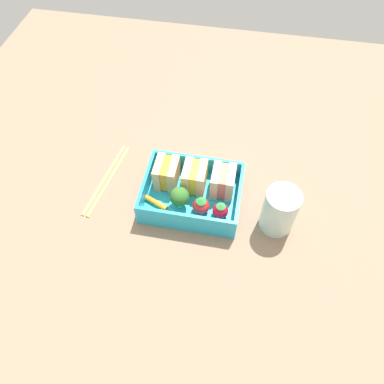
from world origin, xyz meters
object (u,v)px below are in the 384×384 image
object	(u,v)px
sandwich_center_left	(195,177)
strawberry_left	(220,210)
broccoli_floret	(179,197)
chopstick_pair	(107,179)
drinking_glass	(279,211)
sandwich_center	(223,181)
strawberry_far_left	(201,206)
carrot_stick_far_left	(155,202)
sandwich_left	(167,173)

from	to	relation	value
sandwich_center_left	strawberry_left	world-z (taller)	sandwich_center_left
broccoli_floret	strawberry_left	distance (cm)	7.76
broccoli_floret	chopstick_pair	bearing A→B (deg)	165.18
drinking_glass	strawberry_left	bearing A→B (deg)	-176.11
sandwich_center	drinking_glass	world-z (taller)	drinking_glass
strawberry_far_left	strawberry_left	world-z (taller)	strawberry_far_left
broccoli_floret	drinking_glass	xyz separation A→B (cm)	(17.79, -0.04, 0.50)
broccoli_floret	carrot_stick_far_left	bearing A→B (deg)	-173.83
drinking_glass	broccoli_floret	bearing A→B (deg)	179.86
sandwich_center_left	drinking_glass	bearing A→B (deg)	-17.87
sandwich_center	chopstick_pair	world-z (taller)	sandwich_center
broccoli_floret	strawberry_left	xyz separation A→B (cm)	(7.62, -0.73, -1.24)
strawberry_left	sandwich_center_left	bearing A→B (deg)	134.70
sandwich_center_left	broccoli_floret	distance (cm)	5.42
broccoli_floret	chopstick_pair	xyz separation A→B (cm)	(-15.72, 4.16, -3.64)
chopstick_pair	drinking_glass	bearing A→B (deg)	-7.15
carrot_stick_far_left	strawberry_left	distance (cm)	12.27
strawberry_left	chopstick_pair	bearing A→B (deg)	168.16
sandwich_center	drinking_glass	distance (cm)	11.75
sandwich_center	strawberry_far_left	size ratio (longest dim) A/B	1.46
sandwich_center_left	strawberry_far_left	bearing A→B (deg)	-68.58
sandwich_center	broccoli_floret	distance (cm)	8.86
sandwich_center_left	drinking_glass	distance (cm)	16.75
carrot_stick_far_left	drinking_glass	bearing A→B (deg)	1.16
carrot_stick_far_left	broccoli_floret	distance (cm)	5.15
sandwich_center_left	strawberry_far_left	xyz separation A→B (cm)	(2.18, -5.54, -0.91)
sandwich_left	broccoli_floret	size ratio (longest dim) A/B	1.16
sandwich_left	sandwich_center_left	bearing A→B (deg)	0.00
chopstick_pair	drinking_glass	world-z (taller)	drinking_glass
sandwich_left	broccoli_floret	bearing A→B (deg)	-55.25
strawberry_far_left	drinking_glass	distance (cm)	13.86
sandwich_left	carrot_stick_far_left	size ratio (longest dim) A/B	1.03
carrot_stick_far_left	strawberry_left	world-z (taller)	strawberry_left
sandwich_left	strawberry_far_left	bearing A→B (deg)	-36.24
sandwich_left	strawberry_left	distance (cm)	12.63
sandwich_center_left	sandwich_center	xyz separation A→B (cm)	(5.39, 0.00, 0.00)
sandwich_left	sandwich_center_left	world-z (taller)	same
broccoli_floret	drinking_glass	distance (cm)	17.79
sandwich_left	chopstick_pair	bearing A→B (deg)	-175.62
broccoli_floret	strawberry_far_left	distance (cm)	4.21
sandwich_left	sandwich_center	size ratio (longest dim) A/B	1.00
strawberry_far_left	carrot_stick_far_left	bearing A→B (deg)	-179.69
sandwich_center_left	sandwich_center	world-z (taller)	same
sandwich_left	sandwich_center	world-z (taller)	same
sandwich_left	strawberry_left	bearing A→B (deg)	-27.58
sandwich_left	drinking_glass	distance (cm)	21.94
sandwich_center_left	chopstick_pair	bearing A→B (deg)	-176.96
strawberry_far_left	drinking_glass	size ratio (longest dim) A/B	0.41
strawberry_left	drinking_glass	bearing A→B (deg)	3.89
sandwich_center_left	strawberry_far_left	world-z (taller)	sandwich_center_left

